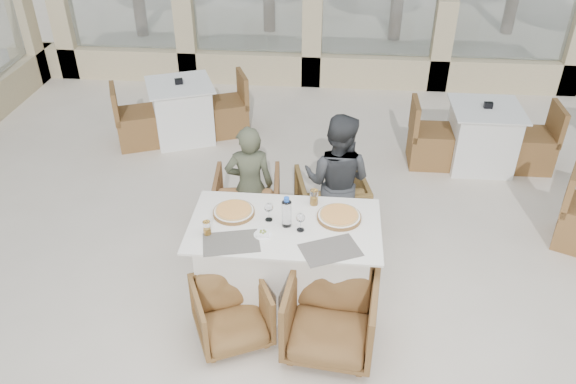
# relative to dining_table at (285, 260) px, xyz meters

# --- Properties ---
(ground) EXTENTS (80.00, 80.00, 0.00)m
(ground) POSITION_rel_dining_table_xyz_m (-0.04, 0.11, -0.39)
(ground) COLOR silver
(ground) RESTS_ON ground
(perimeter_wall_far) EXTENTS (10.00, 0.34, 1.60)m
(perimeter_wall_far) POSITION_rel_dining_table_xyz_m (-0.04, 4.91, 0.42)
(perimeter_wall_far) COLOR beige
(perimeter_wall_far) RESTS_ON ground
(dining_table) EXTENTS (1.60, 0.90, 0.77)m
(dining_table) POSITION_rel_dining_table_xyz_m (0.00, 0.00, 0.00)
(dining_table) COLOR white
(dining_table) RESTS_ON ground
(placemat_near_left) EXTENTS (0.51, 0.40, 0.00)m
(placemat_near_left) POSITION_rel_dining_table_xyz_m (-0.40, -0.28, 0.39)
(placemat_near_left) COLOR #635E55
(placemat_near_left) RESTS_ON dining_table
(placemat_near_right) EXTENTS (0.53, 0.46, 0.00)m
(placemat_near_right) POSITION_rel_dining_table_xyz_m (0.39, -0.30, 0.39)
(placemat_near_right) COLOR #635C55
(placemat_near_right) RESTS_ON dining_table
(pizza_left) EXTENTS (0.45, 0.45, 0.05)m
(pizza_left) POSITION_rel_dining_table_xyz_m (-0.45, 0.12, 0.41)
(pizza_left) COLOR orange
(pizza_left) RESTS_ON dining_table
(pizza_right) EXTENTS (0.48, 0.48, 0.05)m
(pizza_right) POSITION_rel_dining_table_xyz_m (0.45, 0.13, 0.41)
(pizza_right) COLOR orange
(pizza_right) RESTS_ON dining_table
(water_bottle) EXTENTS (0.10, 0.10, 0.28)m
(water_bottle) POSITION_rel_dining_table_xyz_m (0.02, -0.01, 0.52)
(water_bottle) COLOR #BBD9F6
(water_bottle) RESTS_ON dining_table
(wine_glass_centre) EXTENTS (0.10, 0.10, 0.18)m
(wine_glass_centre) POSITION_rel_dining_table_xyz_m (-0.14, 0.06, 0.48)
(wine_glass_centre) COLOR white
(wine_glass_centre) RESTS_ON dining_table
(wine_glass_near) EXTENTS (0.09, 0.09, 0.18)m
(wine_glass_near) POSITION_rel_dining_table_xyz_m (0.14, -0.06, 0.48)
(wine_glass_near) COLOR silver
(wine_glass_near) RESTS_ON dining_table
(beer_glass_left) EXTENTS (0.08, 0.08, 0.13)m
(beer_glass_left) POSITION_rel_dining_table_xyz_m (-0.62, -0.19, 0.45)
(beer_glass_left) COLOR orange
(beer_glass_left) RESTS_ON dining_table
(beer_glass_right) EXTENTS (0.09, 0.09, 0.14)m
(beer_glass_right) POSITION_rel_dining_table_xyz_m (0.23, 0.32, 0.46)
(beer_glass_right) COLOR orange
(beer_glass_right) RESTS_ON dining_table
(olive_dish) EXTENTS (0.11, 0.11, 0.04)m
(olive_dish) POSITION_rel_dining_table_xyz_m (-0.16, -0.16, 0.41)
(olive_dish) COLOR white
(olive_dish) RESTS_ON dining_table
(armchair_far_left) EXTENTS (0.71, 0.73, 0.61)m
(armchair_far_left) POSITION_rel_dining_table_xyz_m (-0.48, 1.00, -0.08)
(armchair_far_left) COLOR #8F5E34
(armchair_far_left) RESTS_ON ground
(armchair_far_right) EXTENTS (0.81, 0.82, 0.63)m
(armchair_far_right) POSITION_rel_dining_table_xyz_m (0.38, 1.03, -0.07)
(armchair_far_right) COLOR brown
(armchair_far_right) RESTS_ON ground
(armchair_near_left) EXTENTS (0.77, 0.77, 0.54)m
(armchair_near_left) POSITION_rel_dining_table_xyz_m (-0.38, -0.54, -0.12)
(armchair_near_left) COLOR brown
(armchair_near_left) RESTS_ON ground
(armchair_near_right) EXTENTS (0.77, 0.79, 0.66)m
(armchair_near_right) POSITION_rel_dining_table_xyz_m (0.42, -0.57, -0.06)
(armchair_near_right) COLOR brown
(armchair_near_right) RESTS_ON ground
(diner_left) EXTENTS (0.51, 0.38, 1.28)m
(diner_left) POSITION_rel_dining_table_xyz_m (-0.41, 0.76, 0.25)
(diner_left) COLOR #494D38
(diner_left) RESTS_ON ground
(diner_right) EXTENTS (0.80, 0.70, 1.40)m
(diner_right) POSITION_rel_dining_table_xyz_m (0.42, 0.83, 0.32)
(diner_right) COLOR #35373A
(diner_right) RESTS_ON ground
(bg_table_a) EXTENTS (1.83, 1.37, 0.77)m
(bg_table_a) POSITION_rel_dining_table_xyz_m (-1.64, 2.89, 0.00)
(bg_table_a) COLOR white
(bg_table_a) RESTS_ON ground
(bg_table_b) EXTENTS (1.64, 0.83, 0.77)m
(bg_table_b) POSITION_rel_dining_table_xyz_m (2.16, 2.50, 0.00)
(bg_table_b) COLOR white
(bg_table_b) RESTS_ON ground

